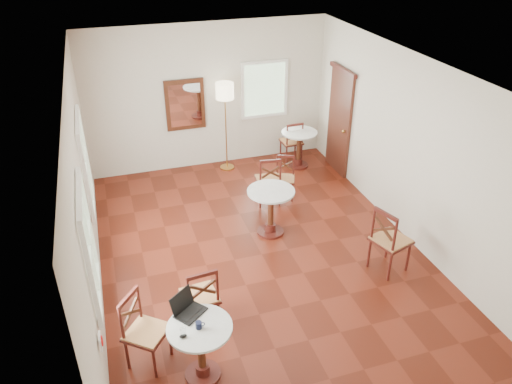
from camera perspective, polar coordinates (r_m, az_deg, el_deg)
ground at (r=8.09m, az=0.65°, el=-7.17°), size 7.00×7.00×0.00m
room_shell at (r=7.34m, az=-0.39°, el=5.87°), size 5.02×7.02×3.01m
cafe_table_near at (r=6.01m, az=-6.34°, el=-17.14°), size 0.75×0.75×0.79m
cafe_table_mid at (r=8.32m, az=1.70°, el=-1.73°), size 0.79×0.79×0.84m
cafe_table_back at (r=10.62m, az=4.94°, el=5.38°), size 0.75×0.75×0.80m
chair_near_a at (r=6.61m, az=-6.42°, el=-11.82°), size 0.50×0.50×1.00m
chair_near_b at (r=6.27m, az=-12.66°, el=-15.30°), size 0.64×0.64×1.00m
chair_mid_a at (r=9.21m, az=1.44°, el=1.40°), size 0.50×0.50×0.98m
chair_mid_b at (r=7.73m, az=15.09°, el=-5.36°), size 0.63×0.63×1.09m
chair_back_a at (r=10.86m, az=4.12°, el=5.80°), size 0.44×0.44×0.93m
chair_back_b at (r=9.46m, az=3.33°, el=1.64°), size 0.50×0.50×0.82m
floor_lamp at (r=10.11m, az=-3.59°, el=10.83°), size 0.36×0.36×1.87m
laptop at (r=5.95m, az=-7.94°, el=-13.00°), size 0.45×0.44×0.25m
mouse at (r=5.70m, az=-8.36°, el=-16.03°), size 0.10×0.08×0.03m
navy_mug at (r=5.75m, az=-6.56°, el=-14.92°), size 0.11×0.07×0.09m
water_glass at (r=5.69m, az=-8.35°, el=-15.58°), size 0.07×0.07×0.11m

